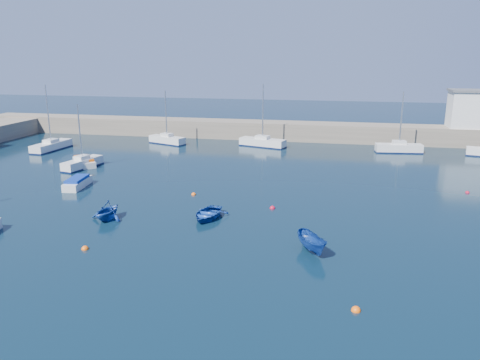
% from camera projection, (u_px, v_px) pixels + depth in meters
% --- Properties ---
extents(ground, '(220.00, 220.00, 0.00)m').
position_uv_depth(ground, '(171.00, 266.00, 28.80)').
color(ground, black).
rests_on(ground, ground).
extents(back_wall, '(96.00, 4.50, 2.60)m').
position_uv_depth(back_wall, '(273.00, 130.00, 71.94)').
color(back_wall, '#756A59').
rests_on(back_wall, ground).
extents(sailboat_3, '(2.62, 5.62, 7.27)m').
position_uv_depth(sailboat_3, '(83.00, 163.00, 53.57)').
color(sailboat_3, silver).
rests_on(sailboat_3, ground).
extents(sailboat_4, '(2.39, 6.85, 8.79)m').
position_uv_depth(sailboat_4, '(51.00, 146.00, 63.65)').
color(sailboat_4, silver).
rests_on(sailboat_4, ground).
extents(sailboat_5, '(5.90, 3.58, 7.66)m').
position_uv_depth(sailboat_5, '(167.00, 140.00, 68.04)').
color(sailboat_5, silver).
rests_on(sailboat_5, ground).
extents(sailboat_6, '(6.85, 3.72, 8.71)m').
position_uv_depth(sailboat_6, '(262.00, 142.00, 66.04)').
color(sailboat_6, silver).
rests_on(sailboat_6, ground).
extents(sailboat_7, '(6.14, 2.38, 8.01)m').
position_uv_depth(sailboat_7, '(399.00, 148.00, 62.02)').
color(sailboat_7, silver).
rests_on(sailboat_7, ground).
extents(motorboat_1, '(1.90, 4.18, 0.99)m').
position_uv_depth(motorboat_1, '(77.00, 183.00, 45.82)').
color(motorboat_1, silver).
rests_on(motorboat_1, ground).
extents(motorboat_2, '(4.38, 4.58, 0.97)m').
position_uv_depth(motorboat_2, '(84.00, 162.00, 54.86)').
color(motorboat_2, silver).
rests_on(motorboat_2, ground).
extents(dinghy_center, '(3.15, 4.06, 0.77)m').
position_uv_depth(dinghy_center, '(207.00, 214.00, 37.08)').
color(dinghy_center, navy).
rests_on(dinghy_center, ground).
extents(dinghy_left, '(2.92, 3.26, 1.55)m').
position_uv_depth(dinghy_left, '(107.00, 210.00, 36.72)').
color(dinghy_left, navy).
rests_on(dinghy_left, ground).
extents(dinghy_right, '(2.68, 3.42, 1.25)m').
position_uv_depth(dinghy_right, '(312.00, 243.00, 30.67)').
color(dinghy_right, navy).
rests_on(dinghy_right, ground).
extents(buoy_0, '(0.49, 0.49, 0.49)m').
position_uv_depth(buoy_0, '(85.00, 249.00, 31.31)').
color(buoy_0, '#FF5F0D').
rests_on(buoy_0, ground).
extents(buoy_1, '(0.47, 0.47, 0.47)m').
position_uv_depth(buoy_1, '(272.00, 208.00, 39.58)').
color(buoy_1, '#B40D27').
rests_on(buoy_1, ground).
extents(buoy_3, '(0.43, 0.43, 0.43)m').
position_uv_depth(buoy_3, '(194.00, 195.00, 43.45)').
color(buoy_3, '#FF5F0D').
rests_on(buoy_3, ground).
extents(buoy_4, '(0.39, 0.39, 0.39)m').
position_uv_depth(buoy_4, '(467.00, 193.00, 44.03)').
color(buoy_4, '#B40D27').
rests_on(buoy_4, ground).
extents(buoy_5, '(0.50, 0.50, 0.50)m').
position_uv_depth(buoy_5, '(356.00, 311.00, 23.79)').
color(buoy_5, '#FF5F0D').
rests_on(buoy_5, ground).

